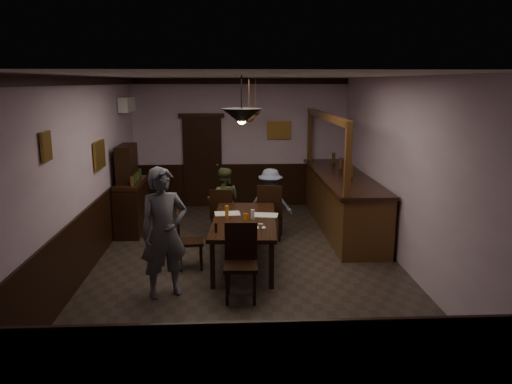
{
  "coord_description": "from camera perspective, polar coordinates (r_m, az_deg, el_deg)",
  "views": [
    {
      "loc": [
        -0.23,
        -7.71,
        2.91
      ],
      "look_at": [
        0.17,
        0.23,
        1.15
      ],
      "focal_mm": 35.0,
      "sensor_mm": 36.0,
      "label": 1
    }
  ],
  "objects": [
    {
      "name": "newspaper_right",
      "position": [
        8.26,
        1.05,
        -2.65
      ],
      "size": [
        0.46,
        0.37,
        0.01
      ],
      "primitive_type": "cube",
      "rotation": [
        0.0,
        0.0,
        -0.17
      ],
      "color": "silver",
      "rests_on": "dining_table"
    },
    {
      "name": "person_seated_right",
      "position": [
        9.56,
        1.66,
        -1.18
      ],
      "size": [
        0.96,
        0.75,
        1.3
      ],
      "primitive_type": "imported",
      "rotation": [
        0.0,
        0.0,
        2.79
      ],
      "color": "slate",
      "rests_on": "ground"
    },
    {
      "name": "dining_table",
      "position": [
        8.06,
        -1.35,
        -3.55
      ],
      "size": [
        1.13,
        2.26,
        0.75
      ],
      "rotation": [
        0.0,
        0.0,
        -0.06
      ],
      "color": "black",
      "rests_on": "ground"
    },
    {
      "name": "saucer",
      "position": [
        7.55,
        0.55,
        -4.1
      ],
      "size": [
        0.15,
        0.15,
        0.01
      ],
      "primitive_type": "cylinder",
      "color": "white",
      "rests_on": "dining_table"
    },
    {
      "name": "ac_unit",
      "position": [
        10.83,
        -14.55,
        9.66
      ],
      "size": [
        0.2,
        0.85,
        0.3
      ],
      "color": "white",
      "rests_on": "ground"
    },
    {
      "name": "picture_left_large",
      "position": [
        8.88,
        -17.46,
        4.07
      ],
      "size": [
        0.04,
        0.62,
        0.48
      ],
      "color": "olive",
      "rests_on": "ground"
    },
    {
      "name": "pastry_ring_b",
      "position": [
        7.51,
        -1.39,
        -3.96
      ],
      "size": [
        0.13,
        0.13,
        0.04
      ],
      "primitive_type": "torus",
      "color": "#C68C47",
      "rests_on": "pastry_plate"
    },
    {
      "name": "room",
      "position": [
        7.84,
        -1.16,
        2.11
      ],
      "size": [
        5.01,
        8.01,
        3.01
      ],
      "color": "#2D2621",
      "rests_on": "ground"
    },
    {
      "name": "pendant_brass_mid",
      "position": [
        9.05,
        -0.81,
        8.6
      ],
      "size": [
        0.2,
        0.2,
        0.81
      ],
      "color": "#BF8C3F",
      "rests_on": "ground"
    },
    {
      "name": "water_glass",
      "position": [
        8.03,
        -0.38,
        -2.56
      ],
      "size": [
        0.06,
        0.06,
        0.15
      ],
      "primitive_type": "cylinder",
      "color": "silver",
      "rests_on": "dining_table"
    },
    {
      "name": "pastry_plate",
      "position": [
        7.48,
        -1.8,
        -4.26
      ],
      "size": [
        0.22,
        0.22,
        0.01
      ],
      "primitive_type": "cylinder",
      "color": "white",
      "rests_on": "dining_table"
    },
    {
      "name": "picture_left_small",
      "position": [
        6.55,
        -22.87,
        4.83
      ],
      "size": [
        0.04,
        0.28,
        0.36
      ],
      "color": "olive",
      "rests_on": "ground"
    },
    {
      "name": "pendant_iron",
      "position": [
        6.96,
        -1.65,
        8.61
      ],
      "size": [
        0.56,
        0.56,
        0.67
      ],
      "color": "black",
      "rests_on": "ground"
    },
    {
      "name": "beer_glass",
      "position": [
        8.1,
        -3.36,
        -2.27
      ],
      "size": [
        0.06,
        0.06,
        0.2
      ],
      "primitive_type": "cylinder",
      "color": "#BF721E",
      "rests_on": "dining_table"
    },
    {
      "name": "chair_side",
      "position": [
        7.99,
        -8.06,
        -5.17
      ],
      "size": [
        0.43,
        0.43,
        0.92
      ],
      "rotation": [
        0.0,
        0.0,
        1.67
      ],
      "color": "black",
      "rests_on": "ground"
    },
    {
      "name": "person_standing",
      "position": [
        6.92,
        -10.47,
        -4.59
      ],
      "size": [
        0.78,
        0.66,
        1.81
      ],
      "primitive_type": "imported",
      "rotation": [
        0.0,
        0.0,
        0.42
      ],
      "color": "#52535E",
      "rests_on": "ground"
    },
    {
      "name": "bar_counter",
      "position": [
        10.2,
        9.76,
        -0.86
      ],
      "size": [
        0.96,
        4.13,
        2.32
      ],
      "color": "#4A2B13",
      "rests_on": "ground"
    },
    {
      "name": "pepper_mill",
      "position": [
        7.35,
        -4.6,
        -4.08
      ],
      "size": [
        0.04,
        0.04,
        0.14
      ],
      "primitive_type": "cylinder",
      "color": "black",
      "rests_on": "dining_table"
    },
    {
      "name": "pastry_ring_a",
      "position": [
        7.53,
        -1.99,
        -3.91
      ],
      "size": [
        0.13,
        0.13,
        0.04
      ],
      "primitive_type": "torus",
      "color": "#C68C47",
      "rests_on": "pastry_plate"
    },
    {
      "name": "pendant_brass_far",
      "position": [
        10.7,
        -0.05,
        9.2
      ],
      "size": [
        0.2,
        0.2,
        0.81
      ],
      "color": "#BF8C3F",
      "rests_on": "ground"
    },
    {
      "name": "chair_far_right",
      "position": [
        9.3,
        1.63,
        -2.02
      ],
      "size": [
        0.53,
        0.53,
        1.06
      ],
      "rotation": [
        0.0,
        0.0,
        2.97
      ],
      "color": "black",
      "rests_on": "ground"
    },
    {
      "name": "chair_near",
      "position": [
        6.84,
        -1.73,
        -7.55
      ],
      "size": [
        0.47,
        0.47,
        1.04
      ],
      "rotation": [
        0.0,
        0.0,
        -0.04
      ],
      "color": "black",
      "rests_on": "ground"
    },
    {
      "name": "soda_can",
      "position": [
        7.93,
        -1.16,
        -2.89
      ],
      "size": [
        0.07,
        0.07,
        0.12
      ],
      "primitive_type": "cylinder",
      "color": "orange",
      "rests_on": "dining_table"
    },
    {
      "name": "newspaper_left",
      "position": [
        8.37,
        -3.29,
        -2.47
      ],
      "size": [
        0.44,
        0.33,
        0.01
      ],
      "primitive_type": "cube",
      "rotation": [
        0.0,
        0.0,
        0.08
      ],
      "color": "silver",
      "rests_on": "dining_table"
    },
    {
      "name": "sideboard",
      "position": [
        10.1,
        -14.13,
        -0.59
      ],
      "size": [
        0.47,
        1.3,
        1.72
      ],
      "color": "black",
      "rests_on": "ground"
    },
    {
      "name": "napkin",
      "position": [
        7.77,
        -1.81,
        -3.66
      ],
      "size": [
        0.16,
        0.16,
        0.0
      ],
      "primitive_type": "cube",
      "rotation": [
        0.0,
        0.0,
        -0.06
      ],
      "color": "#DDDA51",
      "rests_on": "dining_table"
    },
    {
      "name": "picture_back",
      "position": [
        11.78,
        2.64,
        7.06
      ],
      "size": [
        0.55,
        0.04,
        0.42
      ],
      "color": "olive",
      "rests_on": "ground"
    },
    {
      "name": "chair_far_left",
      "position": [
        9.34,
        -3.89,
        -2.27
      ],
      "size": [
        0.48,
        0.48,
        0.98
      ],
      "rotation": [
        0.0,
        0.0,
        2.99
      ],
      "color": "black",
      "rests_on": "ground"
    },
    {
      "name": "person_seated_left",
      "position": [
        9.58,
        -3.73,
        -1.11
      ],
      "size": [
        0.67,
        0.53,
        1.33
      ],
      "primitive_type": "imported",
      "rotation": [
        0.0,
        0.0,
        3.1
      ],
      "color": "#484B2D",
      "rests_on": "ground"
    },
    {
      "name": "door_back",
      "position": [
        11.82,
        -6.12,
        3.36
      ],
      "size": [
        0.9,
        0.06,
        2.1
      ],
      "primitive_type": "cube",
      "color": "black",
      "rests_on": "ground"
    },
    {
      "name": "coffee_cup",
      "position": [
        7.48,
        0.51,
        -3.9
      ],
      "size": [
        0.08,
        0.08,
        0.07
      ],
      "primitive_type": "imported",
      "rotation": [
        0.0,
        0.0,
        -0.06
      ],
      "color": "white",
      "rests_on": "saucer"
    }
  ]
}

